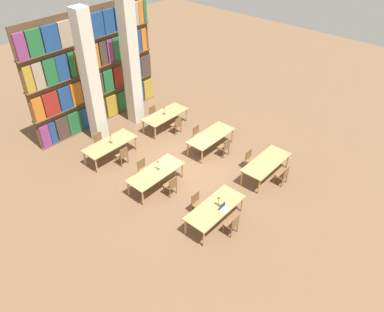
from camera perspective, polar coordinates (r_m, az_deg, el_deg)
name	(u,v)px	position (r m, az deg, el deg)	size (l,w,h in m)	color
ground_plane	(187,166)	(15.99, -0.77, -1.52)	(40.00, 40.00, 0.00)	brown
bookshelf_bank	(95,71)	(18.49, -14.58, 12.41)	(6.92, 0.35, 5.50)	brown
pillar_left	(91,80)	(16.78, -15.20, 11.14)	(0.59, 0.59, 6.00)	silver
pillar_center	(131,64)	(17.99, -9.29, 13.67)	(0.59, 0.59, 6.00)	silver
reading_table_0	(215,208)	(13.12, 3.53, -7.98)	(2.33, 0.97, 0.74)	tan
chair_0	(232,224)	(12.95, 6.14, -10.24)	(0.42, 0.40, 0.86)	brown
chair_1	(198,203)	(13.60, 0.89, -7.17)	(0.42, 0.40, 0.86)	brown
desk_lamp_0	(219,200)	(12.97, 4.10, -6.66)	(0.14, 0.14, 0.39)	brown
laptop	(224,208)	(12.99, 4.88, -7.95)	(0.32, 0.22, 0.21)	silver
reading_table_1	(266,163)	(15.34, 11.26, -1.06)	(2.33, 0.97, 0.74)	tan
chair_2	(283,175)	(15.23, 13.67, -2.78)	(0.42, 0.40, 0.86)	brown
chair_3	(250,159)	(15.79, 8.89, -0.48)	(0.42, 0.40, 0.86)	brown
reading_table_2	(156,173)	(14.62, -5.55, -2.60)	(2.33, 0.97, 0.74)	tan
chair_4	(171,185)	(14.34, -3.22, -4.45)	(0.42, 0.40, 0.86)	brown
chair_5	(144,169)	(15.23, -7.39, -1.91)	(0.42, 0.40, 0.86)	brown
desk_lamp_1	(158,163)	(14.50, -5.22, -1.11)	(0.14, 0.14, 0.44)	brown
reading_table_3	(211,136)	(16.64, 2.90, 2.99)	(2.33, 0.97, 0.74)	tan
chair_6	(225,147)	(16.39, 5.00, 1.40)	(0.42, 0.40, 0.86)	brown
chair_7	(198,134)	(17.17, 0.91, 3.37)	(0.42, 0.40, 0.86)	brown
reading_table_4	(110,144)	(16.49, -12.39, 1.73)	(2.33, 0.97, 0.74)	tan
chair_8	(122,155)	(16.09, -10.55, 0.11)	(0.42, 0.40, 0.86)	brown
chair_9	(100,142)	(17.15, -13.85, 2.13)	(0.42, 0.40, 0.86)	brown
desk_lamp_2	(110,137)	(16.31, -12.33, 2.82)	(0.14, 0.14, 0.43)	brown
reading_table_5	(165,115)	(18.24, -4.11, 6.21)	(2.33, 0.97, 0.74)	tan
chair_10	(177,125)	(17.88, -2.33, 4.80)	(0.42, 0.40, 0.86)	brown
chair_11	(154,114)	(18.83, -5.77, 6.42)	(0.42, 0.40, 0.86)	brown
desk_lamp_3	(164,109)	(18.06, -4.23, 7.13)	(0.14, 0.14, 0.41)	brown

